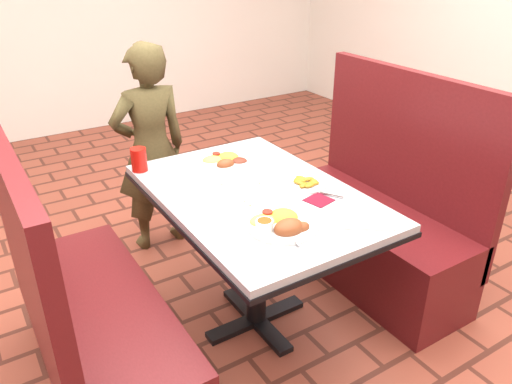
{
  "coord_description": "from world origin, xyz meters",
  "views": [
    {
      "loc": [
        -1.07,
        -1.7,
        1.75
      ],
      "look_at": [
        0.0,
        0.0,
        0.75
      ],
      "focal_mm": 35.0,
      "sensor_mm": 36.0,
      "label": 1
    }
  ],
  "objects_px": {
    "dining_table": "(256,211)",
    "diner_person": "(151,150)",
    "booth_bench_right": "(375,225)",
    "plantain_plate": "(306,183)",
    "near_dinner_plate": "(282,220)",
    "red_tumbler": "(139,160)",
    "far_dinner_plate": "(226,159)",
    "booth_bench_left": "(92,329)"
  },
  "relations": [
    {
      "from": "booth_bench_right",
      "to": "red_tumbler",
      "type": "bearing_deg",
      "value": 156.26
    },
    {
      "from": "dining_table",
      "to": "booth_bench_left",
      "type": "bearing_deg",
      "value": 180.0
    },
    {
      "from": "booth_bench_right",
      "to": "far_dinner_plate",
      "type": "height_order",
      "value": "booth_bench_right"
    },
    {
      "from": "far_dinner_plate",
      "to": "red_tumbler",
      "type": "bearing_deg",
      "value": 159.8
    },
    {
      "from": "booth_bench_right",
      "to": "red_tumbler",
      "type": "xyz_separation_m",
      "value": [
        -1.16,
        0.51,
        0.48
      ]
    },
    {
      "from": "diner_person",
      "to": "red_tumbler",
      "type": "height_order",
      "value": "diner_person"
    },
    {
      "from": "booth_bench_left",
      "to": "booth_bench_right",
      "type": "bearing_deg",
      "value": 0.0
    },
    {
      "from": "dining_table",
      "to": "booth_bench_right",
      "type": "xyz_separation_m",
      "value": [
        0.8,
        0.0,
        -0.32
      ]
    },
    {
      "from": "near_dinner_plate",
      "to": "far_dinner_plate",
      "type": "distance_m",
      "value": 0.69
    },
    {
      "from": "booth_bench_left",
      "to": "diner_person",
      "type": "xyz_separation_m",
      "value": [
        0.68,
        1.0,
        0.31
      ]
    },
    {
      "from": "dining_table",
      "to": "diner_person",
      "type": "height_order",
      "value": "diner_person"
    },
    {
      "from": "diner_person",
      "to": "plantain_plate",
      "type": "height_order",
      "value": "diner_person"
    },
    {
      "from": "booth_bench_right",
      "to": "far_dinner_plate",
      "type": "bearing_deg",
      "value": 154.44
    },
    {
      "from": "near_dinner_plate",
      "to": "red_tumbler",
      "type": "xyz_separation_m",
      "value": [
        -0.28,
        0.83,
        0.03
      ]
    },
    {
      "from": "booth_bench_left",
      "to": "diner_person",
      "type": "distance_m",
      "value": 1.25
    },
    {
      "from": "diner_person",
      "to": "near_dinner_plate",
      "type": "xyz_separation_m",
      "value": [
        0.04,
        -1.32,
        0.14
      ]
    },
    {
      "from": "booth_bench_left",
      "to": "diner_person",
      "type": "bearing_deg",
      "value": 55.83
    },
    {
      "from": "dining_table",
      "to": "red_tumbler",
      "type": "bearing_deg",
      "value": 125.1
    },
    {
      "from": "far_dinner_plate",
      "to": "plantain_plate",
      "type": "xyz_separation_m",
      "value": [
        0.18,
        -0.43,
        -0.01
      ]
    },
    {
      "from": "booth_bench_right",
      "to": "red_tumbler",
      "type": "relative_size",
      "value": 10.35
    },
    {
      "from": "booth_bench_right",
      "to": "diner_person",
      "type": "height_order",
      "value": "diner_person"
    },
    {
      "from": "far_dinner_plate",
      "to": "near_dinner_plate",
      "type": "bearing_deg",
      "value": -100.54
    },
    {
      "from": "near_dinner_plate",
      "to": "red_tumbler",
      "type": "relative_size",
      "value": 2.49
    },
    {
      "from": "booth_bench_right",
      "to": "plantain_plate",
      "type": "relative_size",
      "value": 6.36
    },
    {
      "from": "booth_bench_right",
      "to": "near_dinner_plate",
      "type": "xyz_separation_m",
      "value": [
        -0.88,
        -0.32,
        0.45
      ]
    },
    {
      "from": "diner_person",
      "to": "red_tumbler",
      "type": "relative_size",
      "value": 11.06
    },
    {
      "from": "booth_bench_right",
      "to": "diner_person",
      "type": "distance_m",
      "value": 1.39
    },
    {
      "from": "far_dinner_plate",
      "to": "red_tumbler",
      "type": "xyz_separation_m",
      "value": [
        -0.4,
        0.15,
        0.03
      ]
    },
    {
      "from": "booth_bench_left",
      "to": "near_dinner_plate",
      "type": "height_order",
      "value": "booth_bench_left"
    },
    {
      "from": "dining_table",
      "to": "near_dinner_plate",
      "type": "distance_m",
      "value": 0.35
    },
    {
      "from": "far_dinner_plate",
      "to": "booth_bench_right",
      "type": "bearing_deg",
      "value": -25.56
    },
    {
      "from": "far_dinner_plate",
      "to": "booth_bench_left",
      "type": "bearing_deg",
      "value": -156.85
    },
    {
      "from": "booth_bench_left",
      "to": "red_tumbler",
      "type": "relative_size",
      "value": 10.35
    },
    {
      "from": "dining_table",
      "to": "near_dinner_plate",
      "type": "relative_size",
      "value": 4.2
    },
    {
      "from": "booth_bench_left",
      "to": "plantain_plate",
      "type": "height_order",
      "value": "booth_bench_left"
    },
    {
      "from": "booth_bench_right",
      "to": "dining_table",
      "type": "bearing_deg",
      "value": 180.0
    },
    {
      "from": "booth_bench_right",
      "to": "plantain_plate",
      "type": "bearing_deg",
      "value": -173.26
    },
    {
      "from": "dining_table",
      "to": "far_dinner_plate",
      "type": "bearing_deg",
      "value": 82.94
    },
    {
      "from": "dining_table",
      "to": "booth_bench_right",
      "type": "distance_m",
      "value": 0.86
    },
    {
      "from": "dining_table",
      "to": "diner_person",
      "type": "relative_size",
      "value": 0.95
    },
    {
      "from": "booth_bench_left",
      "to": "dining_table",
      "type": "bearing_deg",
      "value": 0.0
    },
    {
      "from": "far_dinner_plate",
      "to": "red_tumbler",
      "type": "relative_size",
      "value": 2.35
    }
  ]
}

